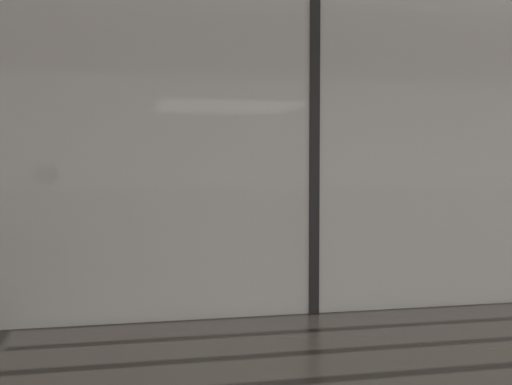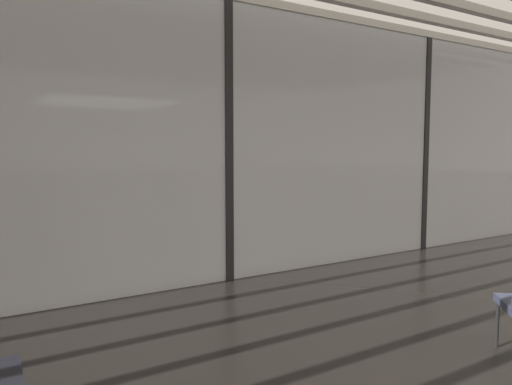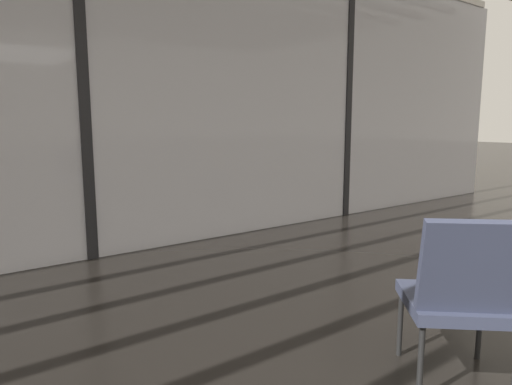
# 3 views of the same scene
# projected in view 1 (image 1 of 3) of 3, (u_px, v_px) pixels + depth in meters

# --- Properties ---
(glass_curtain_wall) EXTENTS (14.00, 0.08, 3.25)m
(glass_curtain_wall) POSITION_uv_depth(u_px,v_px,m) (313.00, 148.00, 6.00)
(glass_curtain_wall) COLOR silver
(glass_curtain_wall) RESTS_ON ground
(window_mullion_1) EXTENTS (0.10, 0.12, 3.25)m
(window_mullion_1) POSITION_uv_depth(u_px,v_px,m) (313.00, 148.00, 6.00)
(window_mullion_1) COLOR black
(window_mullion_1) RESTS_ON ground
(parked_airplane) EXTENTS (11.61, 3.75, 3.75)m
(parked_airplane) POSITION_uv_depth(u_px,v_px,m) (202.00, 140.00, 10.17)
(parked_airplane) COLOR silver
(parked_airplane) RESTS_ON ground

